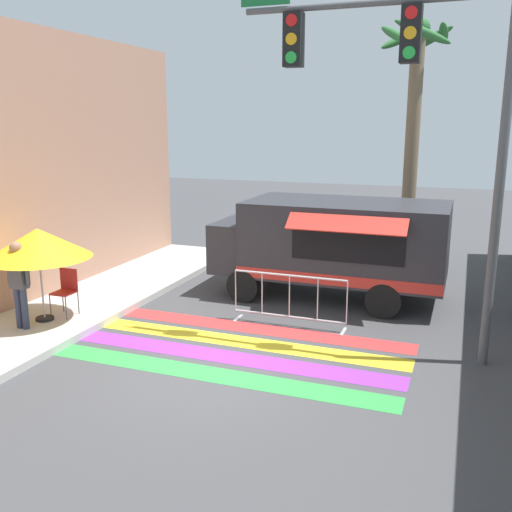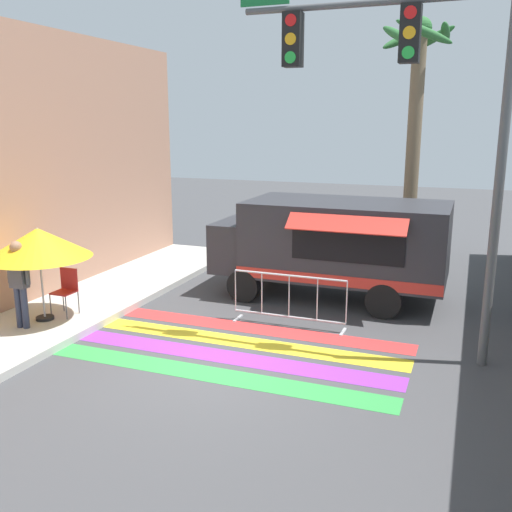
{
  "view_description": "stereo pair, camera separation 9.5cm",
  "coord_description": "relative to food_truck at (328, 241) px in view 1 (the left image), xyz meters",
  "views": [
    {
      "loc": [
        3.85,
        -8.29,
        4.11
      ],
      "look_at": [
        -0.36,
        2.95,
        1.27
      ],
      "focal_mm": 40.0,
      "sensor_mm": 36.0,
      "label": 1
    },
    {
      "loc": [
        3.94,
        -8.26,
        4.11
      ],
      "look_at": [
        -0.36,
        2.95,
        1.27
      ],
      "focal_mm": 40.0,
      "sensor_mm": 36.0,
      "label": 2
    }
  ],
  "objects": [
    {
      "name": "crosswalk_painted",
      "position": [
        -0.83,
        -3.81,
        -1.37
      ],
      "size": [
        6.4,
        2.84,
        0.01
      ],
      "color": "green",
      "rests_on": "ground_plane"
    },
    {
      "name": "barricade_front",
      "position": [
        -0.25,
        -2.25,
        -0.82
      ],
      "size": [
        2.4,
        0.44,
        1.09
      ],
      "color": "#B7BABF",
      "rests_on": "ground_plane"
    },
    {
      "name": "patio_umbrella",
      "position": [
        -4.91,
        -4.08,
        0.38
      ],
      "size": [
        2.08,
        2.08,
        1.91
      ],
      "color": "black",
      "rests_on": "sidewalk_left"
    },
    {
      "name": "vendor_person",
      "position": [
        -4.98,
        -4.61,
        -0.22
      ],
      "size": [
        0.53,
        0.23,
        1.74
      ],
      "rotation": [
        0.0,
        0.0,
        -0.07
      ],
      "color": "#2D3347",
      "rests_on": "sidewalk_left"
    },
    {
      "name": "folding_chair",
      "position": [
        -4.69,
        -3.62,
        -0.63
      ],
      "size": [
        0.42,
        0.42,
        0.97
      ],
      "rotation": [
        0.0,
        0.0,
        -0.09
      ],
      "color": "#4C4C51",
      "rests_on": "sidewalk_left"
    },
    {
      "name": "traffic_signal_pole",
      "position": [
        2.03,
        -2.89,
        3.22
      ],
      "size": [
        4.57,
        0.29,
        6.35
      ],
      "color": "#515456",
      "rests_on": "ground_plane"
    },
    {
      "name": "palm_tree",
      "position": [
        1.39,
        4.02,
        3.08
      ],
      "size": [
        2.08,
        2.2,
        6.88
      ],
      "color": "#7A664C",
      "rests_on": "ground_plane"
    },
    {
      "name": "ground_plane",
      "position": [
        -0.83,
        -4.63,
        -1.37
      ],
      "size": [
        60.0,
        60.0,
        0.0
      ],
      "primitive_type": "plane",
      "color": "#424244"
    },
    {
      "name": "food_truck",
      "position": [
        0.0,
        0.0,
        0.0
      ],
      "size": [
        5.38,
        2.8,
        2.32
      ],
      "color": "#2D2D33",
      "rests_on": "ground_plane"
    }
  ]
}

